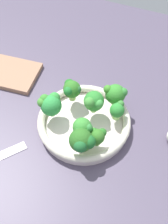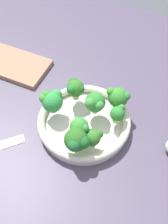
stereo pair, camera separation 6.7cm
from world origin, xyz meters
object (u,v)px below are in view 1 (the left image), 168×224
at_px(bowl, 84,122).
at_px(cutting_board, 0,71).
at_px(broccoli_floret_4, 82,141).
at_px(broccoli_floret_7, 97,136).
at_px(broccoli_floret_5, 72,89).
at_px(broccoli_floret_3, 82,128).
at_px(broccoli_floret_1, 50,104).
at_px(broccoli_floret_0, 115,94).
at_px(broccoli_floret_6, 117,110).
at_px(broccoli_floret_2, 94,102).

distance_m(bowl, cutting_board, 0.35).
distance_m(broccoli_floret_4, cutting_board, 0.43).
bearing_deg(broccoli_floret_4, broccoli_floret_7, 53.02).
bearing_deg(broccoli_floret_5, broccoli_floret_3, -55.06).
relative_size(broccoli_floret_1, broccoli_floret_4, 0.94).
bearing_deg(bowl, broccoli_floret_3, -72.18).
relative_size(broccoli_floret_4, cutting_board, 0.28).
distance_m(broccoli_floret_0, broccoli_floret_6, 0.05).
height_order(broccoli_floret_0, broccoli_floret_6, broccoli_floret_0).
xyz_separation_m(broccoli_floret_0, cutting_board, (-0.40, 0.01, -0.07)).
xyz_separation_m(broccoli_floret_2, broccoli_floret_5, (-0.07, 0.02, -0.00)).
bearing_deg(broccoli_floret_3, cutting_board, 156.60).
xyz_separation_m(broccoli_floret_5, broccoli_floret_6, (0.14, -0.01, -0.01)).
bearing_deg(broccoli_floret_7, broccoli_floret_6, 77.54).
relative_size(broccoli_floret_4, broccoli_floret_5, 1.07).
xyz_separation_m(broccoli_floret_7, cutting_board, (-0.40, 0.16, -0.06)).
bearing_deg(broccoli_floret_5, broccoli_floret_7, -43.10).
height_order(broccoli_floret_6, cutting_board, broccoli_floret_6).
xyz_separation_m(broccoli_floret_1, broccoli_floret_6, (0.18, 0.06, -0.01)).
height_order(broccoli_floret_4, broccoli_floret_5, broccoli_floret_4).
bearing_deg(cutting_board, broccoli_floret_1, -24.77).
relative_size(broccoli_floret_3, broccoli_floret_6, 1.27).
distance_m(broccoli_floret_6, broccoli_floret_7, 0.10).
xyz_separation_m(broccoli_floret_3, broccoli_floret_7, (0.04, -0.00, -0.01)).
xyz_separation_m(broccoli_floret_0, broccoli_floret_5, (-0.12, -0.03, 0.00)).
distance_m(broccoli_floret_2, broccoli_floret_4, 0.13).
xyz_separation_m(broccoli_floret_0, broccoli_floret_7, (-0.00, -0.14, -0.01)).
height_order(bowl, broccoli_floret_3, broccoli_floret_3).
xyz_separation_m(broccoli_floret_0, broccoli_floret_1, (-0.15, -0.10, 0.00)).
relative_size(broccoli_floret_1, cutting_board, 0.27).
bearing_deg(bowl, broccoli_floret_1, -169.42).
relative_size(broccoli_floret_5, broccoli_floret_7, 1.33).
bearing_deg(broccoli_floret_0, broccoli_floret_1, -146.10).
height_order(broccoli_floret_7, cutting_board, broccoli_floret_7).
bearing_deg(broccoli_floret_0, broccoli_floret_5, -165.23).
distance_m(broccoli_floret_4, broccoli_floret_6, 0.14).
height_order(broccoli_floret_1, broccoli_floret_7, broccoli_floret_1).
bearing_deg(broccoli_floret_3, broccoli_floret_1, 159.77).
bearing_deg(cutting_board, bowl, -15.92).
bearing_deg(broccoli_floret_4, broccoli_floret_3, 111.27).
bearing_deg(broccoli_floret_5, broccoli_floret_4, -58.12).
distance_m(broccoli_floret_2, broccoli_floret_6, 0.07).
bearing_deg(broccoli_floret_7, broccoli_floret_2, 116.25).
bearing_deg(cutting_board, broccoli_floret_5, -8.73).
bearing_deg(bowl, broccoli_floret_0, 54.67).
bearing_deg(broccoli_floret_4, broccoli_floret_0, 81.31).
distance_m(broccoli_floret_6, cutting_board, 0.43).
bearing_deg(bowl, broccoli_floret_7, -44.04).
height_order(bowl, broccoli_floret_5, broccoli_floret_5).
distance_m(broccoli_floret_3, cutting_board, 0.40).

